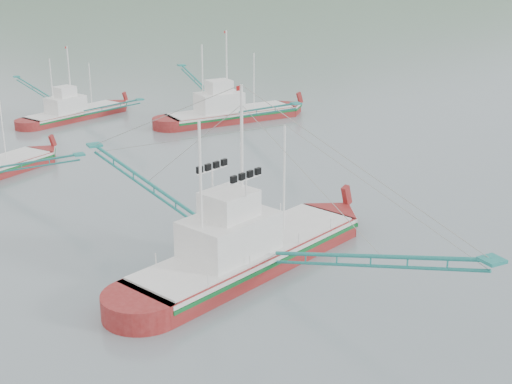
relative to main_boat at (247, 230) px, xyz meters
name	(u,v)px	position (x,y,z in m)	size (l,w,h in m)	color
ground	(303,271)	(2.70, -2.08, -2.41)	(1200.00, 1200.00, 0.00)	slate
main_boat	(247,230)	(0.00, 0.00, 0.00)	(16.96, 28.76, 12.07)	maroon
bg_boat_right	(229,108)	(15.89, 35.00, -0.94)	(14.71, 26.48, 10.71)	maroon
bg_boat_far	(74,103)	(0.97, 44.17, -0.64)	(12.26, 20.68, 8.78)	maroon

